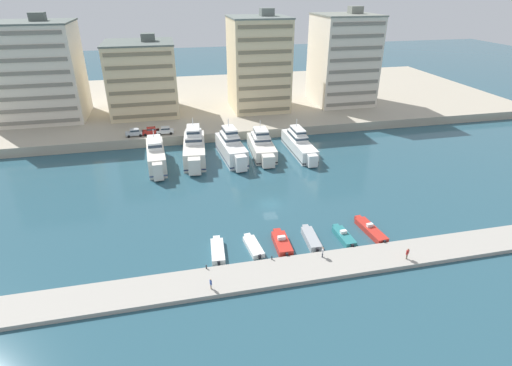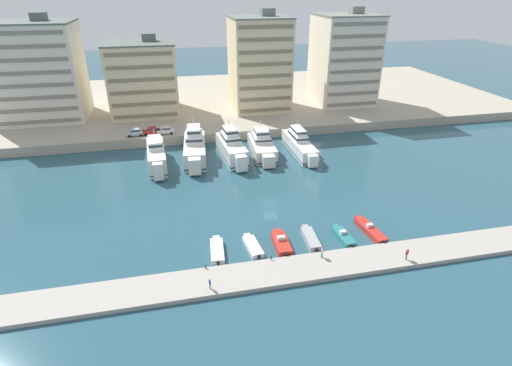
# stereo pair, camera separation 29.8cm
# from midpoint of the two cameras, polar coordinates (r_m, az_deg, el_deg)

# --- Properties ---
(ground_plane) EXTENTS (400.00, 400.00, 0.00)m
(ground_plane) POSITION_cam_midpoint_polar(r_m,az_deg,el_deg) (71.70, 1.95, -3.01)
(ground_plane) COLOR #285160
(quay_promenade) EXTENTS (180.00, 70.00, 2.29)m
(quay_promenade) POSITION_cam_midpoint_polar(r_m,az_deg,el_deg) (133.88, -5.44, 11.67)
(quay_promenade) COLOR #ADA38E
(quay_promenade) RESTS_ON ground
(pier_dock) EXTENTS (120.00, 5.65, 0.63)m
(pier_dock) POSITION_cam_midpoint_polar(r_m,az_deg,el_deg) (56.49, 6.84, -12.05)
(pier_dock) COLOR #A8A399
(pier_dock) RESTS_ON ground
(yacht_ivory_far_left) EXTENTS (4.29, 16.81, 7.55)m
(yacht_ivory_far_left) POSITION_cam_midpoint_polar(r_m,az_deg,el_deg) (88.34, -14.18, 3.81)
(yacht_ivory_far_left) COLOR silver
(yacht_ivory_far_left) RESTS_ON ground
(yacht_ivory_left) EXTENTS (5.95, 18.88, 8.81)m
(yacht_ivory_left) POSITION_cam_midpoint_polar(r_m,az_deg,el_deg) (90.37, -8.90, 4.98)
(yacht_ivory_left) COLOR silver
(yacht_ivory_left) RESTS_ON ground
(yacht_white_mid_left) EXTENTS (5.46, 16.99, 8.64)m
(yacht_white_mid_left) POSITION_cam_midpoint_polar(r_m,az_deg,el_deg) (89.75, -3.64, 5.06)
(yacht_white_mid_left) COLOR white
(yacht_white_mid_left) RESTS_ON ground
(yacht_ivory_center_left) EXTENTS (5.46, 16.68, 7.53)m
(yacht_ivory_center_left) POSITION_cam_midpoint_polar(r_m,az_deg,el_deg) (91.92, 0.72, 5.32)
(yacht_ivory_center_left) COLOR silver
(yacht_ivory_center_left) RESTS_ON ground
(yacht_white_center) EXTENTS (3.95, 18.84, 7.30)m
(yacht_white_center) POSITION_cam_midpoint_polar(r_m,az_deg,el_deg) (93.66, 6.06, 5.56)
(yacht_white_center) COLOR white
(yacht_white_center) RESTS_ON ground
(motorboat_white_far_left) EXTENTS (2.31, 6.71, 0.87)m
(motorboat_white_far_left) POSITION_cam_midpoint_polar(r_m,az_deg,el_deg) (59.51, -5.65, -9.57)
(motorboat_white_far_left) COLOR white
(motorboat_white_far_left) RESTS_ON ground
(motorboat_white_left) EXTENTS (2.36, 6.23, 0.83)m
(motorboat_white_left) POSITION_cam_midpoint_polar(r_m,az_deg,el_deg) (60.18, -0.55, -9.01)
(motorboat_white_left) COLOR white
(motorboat_white_left) RESTS_ON ground
(motorboat_red_mid_left) EXTENTS (2.29, 6.68, 1.64)m
(motorboat_red_mid_left) POSITION_cam_midpoint_polar(r_m,az_deg,el_deg) (60.63, 3.54, -8.54)
(motorboat_red_mid_left) COLOR red
(motorboat_red_mid_left) RESTS_ON ground
(motorboat_grey_center_left) EXTENTS (2.01, 6.69, 1.06)m
(motorboat_grey_center_left) POSITION_cam_midpoint_polar(r_m,az_deg,el_deg) (62.07, 7.71, -7.87)
(motorboat_grey_center_left) COLOR #9EA3A8
(motorboat_grey_center_left) RESTS_ON ground
(motorboat_teal_center) EXTENTS (1.99, 6.10, 1.41)m
(motorboat_teal_center) POSITION_cam_midpoint_polar(r_m,az_deg,el_deg) (63.56, 12.27, -7.43)
(motorboat_teal_center) COLOR teal
(motorboat_teal_center) RESTS_ON ground
(motorboat_red_center_right) EXTENTS (2.53, 7.95, 1.42)m
(motorboat_red_center_right) POSITION_cam_midpoint_polar(r_m,az_deg,el_deg) (66.13, 15.90, -6.44)
(motorboat_red_center_right) COLOR red
(motorboat_red_center_right) RESTS_ON ground
(car_silver_far_left) EXTENTS (4.20, 2.13, 1.80)m
(car_silver_far_left) POSITION_cam_midpoint_polar(r_m,az_deg,el_deg) (101.46, -17.06, 6.95)
(car_silver_far_left) COLOR #B7BCC1
(car_silver_far_left) RESTS_ON quay_promenade
(car_red_left) EXTENTS (4.18, 2.08, 1.80)m
(car_red_left) POSITION_cam_midpoint_polar(r_m,az_deg,el_deg) (101.40, -14.86, 7.22)
(car_red_left) COLOR red
(car_red_left) RESTS_ON quay_promenade
(car_white_mid_left) EXTENTS (4.11, 1.94, 1.80)m
(car_white_mid_left) POSITION_cam_midpoint_polar(r_m,az_deg,el_deg) (101.02, -12.93, 7.37)
(car_white_mid_left) COLOR white
(car_white_mid_left) RESTS_ON quay_promenade
(apartment_block_far_left) EXTENTS (22.23, 17.43, 26.80)m
(apartment_block_far_left) POSITION_cam_midpoint_polar(r_m,az_deg,el_deg) (122.49, -28.95, 13.71)
(apartment_block_far_left) COLOR silver
(apartment_block_far_left) RESTS_ON quay_promenade
(apartment_block_left) EXTENTS (18.36, 17.44, 21.37)m
(apartment_block_left) POSITION_cam_midpoint_polar(r_m,az_deg,el_deg) (117.98, -15.98, 14.19)
(apartment_block_left) COLOR beige
(apartment_block_left) RESTS_ON quay_promenade
(apartment_block_mid_left) EXTENTS (15.94, 16.57, 27.23)m
(apartment_block_mid_left) POSITION_cam_midpoint_polar(r_m,az_deg,el_deg) (118.31, 0.26, 16.66)
(apartment_block_mid_left) COLOR beige
(apartment_block_mid_left) RESTS_ON quay_promenade
(apartment_block_center_left) EXTENTS (16.88, 17.39, 27.41)m
(apartment_block_center_left) POSITION_cam_midpoint_polar(r_m,az_deg,el_deg) (127.41, 12.22, 16.85)
(apartment_block_center_left) COLOR silver
(apartment_block_center_left) RESTS_ON quay_promenade
(pedestrian_near_edge) EXTENTS (0.44, 0.55, 1.67)m
(pedestrian_near_edge) POSITION_cam_midpoint_polar(r_m,az_deg,el_deg) (57.79, 9.37, -9.60)
(pedestrian_near_edge) COLOR #282D3D
(pedestrian_near_edge) RESTS_ON pier_dock
(pedestrian_mid_deck) EXTENTS (0.59, 0.46, 1.76)m
(pedestrian_mid_deck) POSITION_cam_midpoint_polar(r_m,az_deg,el_deg) (60.48, 20.70, -9.31)
(pedestrian_mid_deck) COLOR #7A6B56
(pedestrian_mid_deck) RESTS_ON pier_dock
(pedestrian_far_side) EXTENTS (0.25, 0.60, 1.56)m
(pedestrian_far_side) POSITION_cam_midpoint_polar(r_m,az_deg,el_deg) (52.28, -6.65, -13.99)
(pedestrian_far_side) COLOR #7A6B56
(pedestrian_far_side) RESTS_ON pier_dock
(bollard_west) EXTENTS (0.20, 0.20, 0.61)m
(bollard_west) POSITION_cam_midpoint_polar(r_m,az_deg,el_deg) (55.84, -7.27, -11.76)
(bollard_west) COLOR #2D2D33
(bollard_west) RESTS_ON pier_dock
(bollard_west_mid) EXTENTS (0.20, 0.20, 0.61)m
(bollard_west_mid) POSITION_cam_midpoint_polar(r_m,az_deg,el_deg) (57.04, 2.13, -10.59)
(bollard_west_mid) COLOR #2D2D33
(bollard_west_mid) RESTS_ON pier_dock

